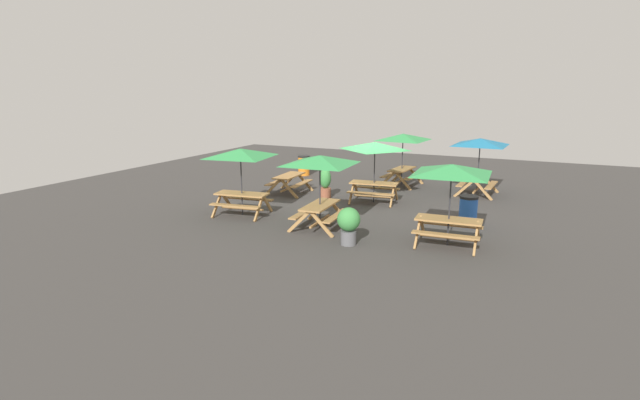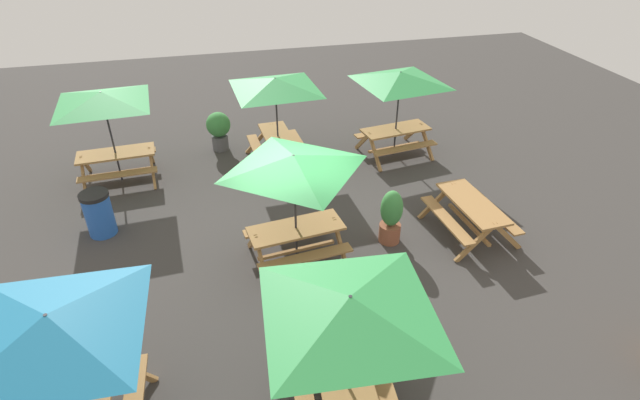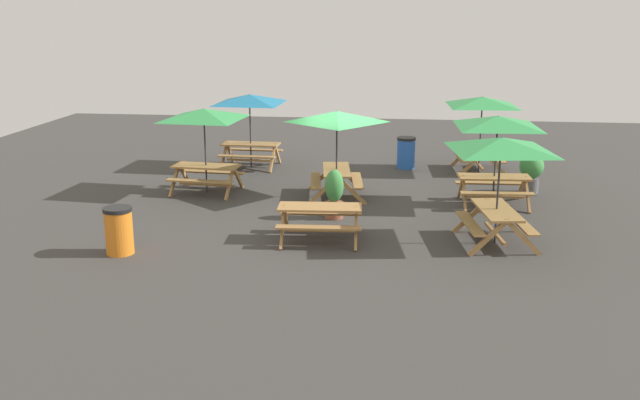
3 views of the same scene
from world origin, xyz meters
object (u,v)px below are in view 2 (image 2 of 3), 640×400
(picnic_table_4, at_px, (53,335))
(picnic_table_6, at_px, (350,316))
(picnic_table_3, at_px, (400,84))
(trash_bin_blue, at_px, (99,213))
(picnic_table_5, at_px, (294,171))
(picnic_table_1, at_px, (471,210))
(potted_plant_0, at_px, (391,216))
(potted_plant_1, at_px, (219,128))
(picnic_table_2, at_px, (104,105))
(picnic_table_0, at_px, (276,90))

(picnic_table_4, height_order, picnic_table_6, same)
(picnic_table_3, relative_size, trash_bin_blue, 2.86)
(picnic_table_4, distance_m, picnic_table_5, 4.54)
(picnic_table_1, relative_size, picnic_table_6, 0.67)
(picnic_table_5, bearing_deg, picnic_table_6, 82.09)
(picnic_table_5, xyz_separation_m, potted_plant_0, (0.13, -1.98, -1.39))
(picnic_table_6, distance_m, potted_plant_0, 4.44)
(potted_plant_0, bearing_deg, trash_bin_blue, 73.61)
(picnic_table_3, height_order, trash_bin_blue, picnic_table_3)
(picnic_table_6, height_order, potted_plant_1, picnic_table_6)
(picnic_table_2, relative_size, picnic_table_6, 1.00)
(picnic_table_5, bearing_deg, picnic_table_2, -55.45)
(picnic_table_1, distance_m, picnic_table_6, 5.35)
(picnic_table_0, relative_size, picnic_table_2, 1.00)
(picnic_table_6, xyz_separation_m, potted_plant_0, (3.70, -2.03, -1.39))
(picnic_table_2, xyz_separation_m, trash_bin_blue, (-2.24, 0.18, -1.49))
(picnic_table_1, bearing_deg, trash_bin_blue, 72.67)
(picnic_table_0, relative_size, picnic_table_5, 1.21)
(picnic_table_0, distance_m, potted_plant_1, 2.30)
(potted_plant_1, bearing_deg, picnic_table_1, -137.61)
(picnic_table_0, bearing_deg, trash_bin_blue, 115.05)
(trash_bin_blue, height_order, potted_plant_1, potted_plant_1)
(picnic_table_0, xyz_separation_m, potted_plant_1, (1.16, 1.44, -1.37))
(picnic_table_1, xyz_separation_m, potted_plant_1, (5.22, 4.76, 0.06))
(picnic_table_3, xyz_separation_m, potted_plant_1, (1.47, 4.54, -1.37))
(picnic_table_2, xyz_separation_m, potted_plant_0, (-3.94, -5.59, -1.39))
(picnic_table_1, xyz_separation_m, potted_plant_0, (0.14, 1.71, 0.04))
(picnic_table_2, bearing_deg, potted_plant_0, 141.24)
(picnic_table_0, bearing_deg, picnic_table_1, -143.77)
(picnic_table_6, relative_size, trash_bin_blue, 2.88)
(picnic_table_0, distance_m, picnic_table_3, 3.12)
(picnic_table_1, relative_size, potted_plant_1, 1.75)
(potted_plant_0, bearing_deg, picnic_table_2, 54.83)
(picnic_table_0, height_order, potted_plant_0, picnic_table_0)
(picnic_table_4, xyz_separation_m, potted_plant_1, (8.25, -2.29, -1.37))
(picnic_table_3, bearing_deg, potted_plant_1, -26.14)
(picnic_table_2, distance_m, picnic_table_4, 7.12)
(picnic_table_3, height_order, potted_plant_0, picnic_table_3)
(trash_bin_blue, relative_size, potted_plant_0, 0.82)
(picnic_table_2, relative_size, picnic_table_4, 1.00)
(picnic_table_2, bearing_deg, picnic_table_4, 88.35)
(picnic_table_1, height_order, picnic_table_4, picnic_table_4)
(picnic_table_0, bearing_deg, picnic_table_5, 171.88)
(picnic_table_4, bearing_deg, picnic_table_5, -45.87)
(picnic_table_0, bearing_deg, potted_plant_1, 47.94)
(picnic_table_1, distance_m, picnic_table_4, 7.81)
(picnic_table_6, relative_size, potted_plant_1, 2.63)
(picnic_table_3, distance_m, picnic_table_6, 8.11)
(picnic_table_0, bearing_deg, picnic_table_6, 173.81)
(picnic_table_2, xyz_separation_m, picnic_table_5, (-4.07, -3.61, 0.00))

